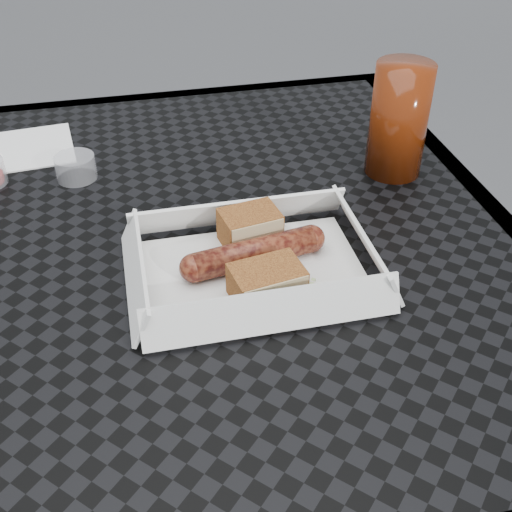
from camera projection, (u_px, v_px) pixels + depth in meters
The scene contains 9 objects.
patio_table at pixel (168, 292), 0.75m from camera, with size 0.80×0.80×0.74m.
food_tray at pixel (254, 272), 0.65m from camera, with size 0.22×0.15×0.00m, color white.
bratwurst at pixel (254, 253), 0.65m from camera, with size 0.16×0.05×0.03m.
bread_near at pixel (250, 227), 0.68m from camera, with size 0.06×0.04×0.04m, color brown.
bread_far at pixel (267, 283), 0.61m from camera, with size 0.07×0.04×0.03m, color brown.
veg_garnish at pixel (313, 293), 0.62m from camera, with size 0.03×0.03×0.00m.
napkin at pixel (27, 148), 0.87m from camera, with size 0.12×0.12×0.00m, color white.
condiment_cup_empty at pixel (76, 167), 0.80m from camera, with size 0.05×0.05×0.03m, color silver.
drink_glass at pixel (399, 120), 0.78m from camera, with size 0.07×0.07×0.14m, color #541B07.
Camera 1 is at (-0.02, -0.58, 1.16)m, focal length 45.00 mm.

